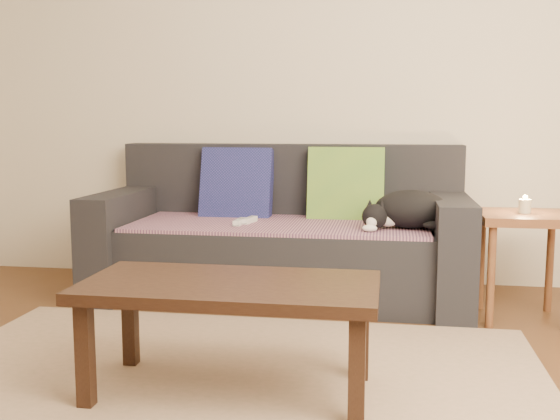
{
  "coord_description": "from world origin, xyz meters",
  "views": [
    {
      "loc": [
        0.6,
        -2.14,
        1.0
      ],
      "look_at": [
        0.05,
        1.2,
        0.55
      ],
      "focal_mm": 42.0,
      "sensor_mm": 36.0,
      "label": 1
    }
  ],
  "objects_px": {
    "wii_remote_a": "(240,222)",
    "coffee_table": "(230,296)",
    "wii_remote_b": "(249,220)",
    "side_table": "(523,232)",
    "cat": "(408,210)",
    "sofa": "(282,242)"
  },
  "relations": [
    {
      "from": "wii_remote_a",
      "to": "coffee_table",
      "type": "distance_m",
      "value": 1.28
    },
    {
      "from": "wii_remote_b",
      "to": "side_table",
      "type": "distance_m",
      "value": 1.46
    },
    {
      "from": "cat",
      "to": "side_table",
      "type": "bearing_deg",
      "value": -1.23
    },
    {
      "from": "wii_remote_a",
      "to": "sofa",
      "type": "bearing_deg",
      "value": -43.5
    },
    {
      "from": "sofa",
      "to": "coffee_table",
      "type": "relative_size",
      "value": 1.95
    },
    {
      "from": "cat",
      "to": "wii_remote_b",
      "type": "distance_m",
      "value": 0.89
    },
    {
      "from": "sofa",
      "to": "wii_remote_b",
      "type": "bearing_deg",
      "value": -143.36
    },
    {
      "from": "cat",
      "to": "side_table",
      "type": "relative_size",
      "value": 0.88
    },
    {
      "from": "cat",
      "to": "wii_remote_b",
      "type": "relative_size",
      "value": 3.25
    },
    {
      "from": "wii_remote_a",
      "to": "coffee_table",
      "type": "xyz_separation_m",
      "value": [
        0.25,
        -1.25,
        -0.08
      ]
    },
    {
      "from": "sofa",
      "to": "coffee_table",
      "type": "bearing_deg",
      "value": -88.25
    },
    {
      "from": "cat",
      "to": "wii_remote_a",
      "type": "height_order",
      "value": "cat"
    },
    {
      "from": "side_table",
      "to": "wii_remote_a",
      "type": "bearing_deg",
      "value": 176.33
    },
    {
      "from": "sofa",
      "to": "wii_remote_b",
      "type": "distance_m",
      "value": 0.25
    },
    {
      "from": "side_table",
      "to": "cat",
      "type": "bearing_deg",
      "value": 169.08
    },
    {
      "from": "sofa",
      "to": "side_table",
      "type": "height_order",
      "value": "sofa"
    },
    {
      "from": "wii_remote_b",
      "to": "side_table",
      "type": "relative_size",
      "value": 0.27
    },
    {
      "from": "sofa",
      "to": "coffee_table",
      "type": "distance_m",
      "value": 1.45
    },
    {
      "from": "sofa",
      "to": "wii_remote_a",
      "type": "bearing_deg",
      "value": -136.58
    },
    {
      "from": "cat",
      "to": "coffee_table",
      "type": "bearing_deg",
      "value": -108.08
    },
    {
      "from": "side_table",
      "to": "wii_remote_b",
      "type": "bearing_deg",
      "value": 173.4
    },
    {
      "from": "cat",
      "to": "coffee_table",
      "type": "relative_size",
      "value": 0.45
    }
  ]
}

